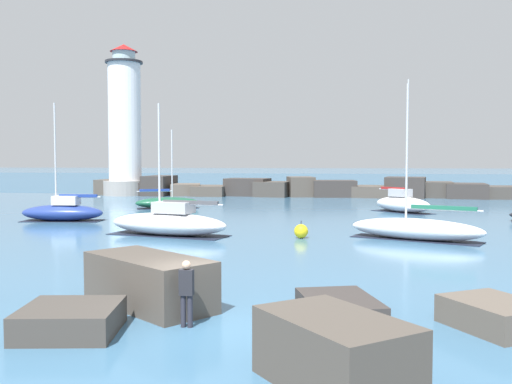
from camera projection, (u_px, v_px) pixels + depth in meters
name	position (u px, v px, depth m)	size (l,w,h in m)	color
ground_plane	(201.00, 324.00, 15.01)	(600.00, 600.00, 0.00)	#3D6B8E
open_sea_beyond	(323.00, 180.00, 127.23)	(400.00, 116.00, 0.01)	#2D5B7F
breakwater_jetty	(331.00, 189.00, 67.61)	(56.01, 6.70, 2.40)	#4C443D
lighthouse	(125.00, 128.00, 69.97)	(5.32, 5.32, 18.45)	gray
foreground_rocks	(194.00, 304.00, 14.82)	(19.33, 9.19, 1.48)	#383330
sailboat_moored_0	(169.00, 223.00, 32.77)	(7.74, 4.03, 7.57)	silver
sailboat_moored_1	(167.00, 202.00, 51.15)	(5.99, 4.04, 7.04)	#195138
sailboat_moored_2	(402.00, 203.00, 47.21)	(5.25, 5.55, 10.90)	white
sailboat_moored_3	(416.00, 229.00, 30.89)	(7.40, 4.63, 8.45)	silver
sailboat_moored_6	(63.00, 211.00, 40.47)	(6.00, 2.62, 8.36)	navy
mooring_buoy_orange_near	(301.00, 231.00, 31.52)	(0.78, 0.78, 0.98)	yellow
person_on_rocks	(187.00, 290.00, 14.66)	(0.36, 0.23, 1.74)	#282833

